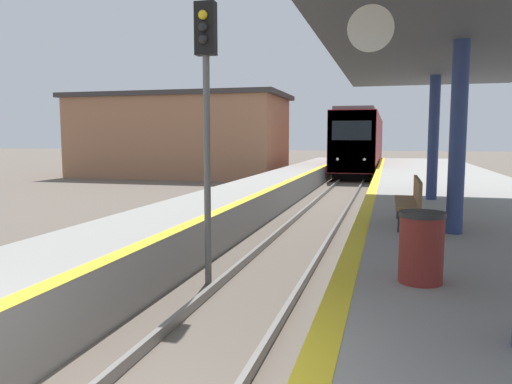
# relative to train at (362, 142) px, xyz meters

# --- Properties ---
(train) EXTENTS (2.81, 23.43, 4.51)m
(train) POSITION_rel_train_xyz_m (0.00, 0.00, 0.00)
(train) COLOR black
(train) RESTS_ON ground
(signal_near) EXTENTS (0.36, 0.31, 4.98)m
(signal_near) POSITION_rel_train_xyz_m (-0.99, -32.72, 1.16)
(signal_near) COLOR #595959
(signal_near) RESTS_ON ground
(station_canopy) EXTENTS (4.72, 15.21, 3.57)m
(station_canopy) POSITION_rel_train_xyz_m (3.30, -31.66, 2.03)
(station_canopy) COLOR navy
(station_canopy) RESTS_ON platform_right
(trash_bin) EXTENTS (0.54, 0.54, 0.84)m
(trash_bin) POSITION_rel_train_xyz_m (2.54, -35.01, -0.92)
(trash_bin) COLOR maroon
(trash_bin) RESTS_ON platform_right
(bench) EXTENTS (0.44, 1.94, 0.92)m
(bench) POSITION_rel_train_xyz_m (2.57, -31.01, -0.85)
(bench) COLOR brown
(bench) RESTS_ON platform_right
(station_building) EXTENTS (14.53, 7.17, 5.55)m
(station_building) POSITION_rel_train_xyz_m (-11.73, -9.25, 0.50)
(station_building) COLOR #9E6B4C
(station_building) RESTS_ON ground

